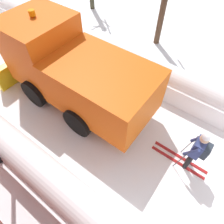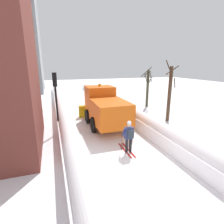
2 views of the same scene
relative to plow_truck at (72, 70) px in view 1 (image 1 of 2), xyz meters
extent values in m
plane|color=white|center=(-0.27, 3.92, -1.48)|extent=(80.00, 80.00, 0.00)
cube|color=white|center=(2.46, 3.92, -1.09)|extent=(1.10, 36.00, 0.78)
cylinder|color=white|center=(2.46, 3.92, -0.69)|extent=(0.90, 34.20, 0.90)
cube|color=orange|center=(0.00, -1.32, -0.08)|extent=(2.30, 3.40, 1.60)
cube|color=orange|center=(0.00, 1.38, 0.27)|extent=(2.20, 2.00, 2.30)
cube|color=black|center=(0.00, 2.34, 0.78)|extent=(1.85, 0.06, 1.01)
cube|color=gold|center=(0.00, 2.73, -0.93)|extent=(3.20, 0.46, 1.13)
cylinder|color=orange|center=(0.00, 1.38, 1.54)|extent=(0.20, 0.20, 0.18)
cylinder|color=black|center=(-1.15, 1.08, -0.93)|extent=(0.25, 1.10, 1.10)
cylinder|color=black|center=(1.15, 1.08, -0.93)|extent=(0.25, 1.10, 1.10)
cylinder|color=black|center=(-1.15, -1.12, -0.93)|extent=(0.25, 1.10, 1.10)
cylinder|color=black|center=(1.15, -1.12, -0.93)|extent=(0.25, 1.10, 1.10)
cylinder|color=black|center=(-0.15, -4.66, -1.07)|extent=(0.14, 0.14, 0.82)
cylinder|color=black|center=(0.07, -4.66, -1.07)|extent=(0.14, 0.14, 0.82)
cube|color=navy|center=(-0.04, -4.66, -0.35)|extent=(0.42, 0.26, 0.62)
cube|color=#262D38|center=(-0.04, -4.87, -0.32)|extent=(0.32, 0.16, 0.44)
sphere|color=tan|center=(-0.04, -4.66, 0.12)|extent=(0.24, 0.24, 0.24)
sphere|color=silver|center=(-0.04, -4.66, 0.22)|extent=(0.22, 0.22, 0.22)
cylinder|color=navy|center=(-0.30, -4.56, -0.32)|extent=(0.09, 0.33, 0.56)
cylinder|color=navy|center=(0.22, -4.56, -0.32)|extent=(0.09, 0.33, 0.56)
cube|color=maroon|center=(-0.15, -4.41, -1.46)|extent=(0.09, 1.80, 0.03)
cube|color=maroon|center=(0.07, -4.41, -1.46)|extent=(0.09, 1.80, 0.03)
cylinder|color=#262628|center=(-0.34, -4.44, -0.88)|extent=(0.02, 0.19, 1.19)
cylinder|color=#262628|center=(0.26, -4.44, -0.88)|extent=(0.02, 0.19, 1.19)
camera|label=1|loc=(-3.43, -4.25, 4.46)|focal=31.41mm
camera|label=2|loc=(-3.70, -12.61, 3.17)|focal=28.29mm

